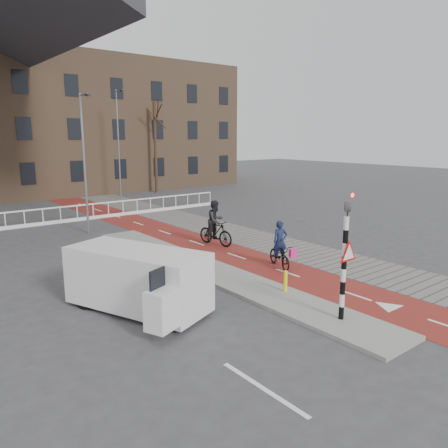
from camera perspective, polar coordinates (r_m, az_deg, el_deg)
ground at (r=14.40m, az=9.99°, el=-9.40°), size 120.00×120.00×0.00m
bike_lane at (r=22.74m, az=-6.49°, el=-1.51°), size 2.50×60.00×0.01m
sidewalk at (r=24.29m, az=-0.89°, el=-0.59°), size 3.00×60.00×0.01m
curb_island at (r=16.73m, az=-1.95°, el=-6.02°), size 1.80×16.00×0.12m
traffic_signal at (r=12.15m, az=15.56°, el=-3.75°), size 0.80×0.80×3.68m
bollard at (r=14.38m, az=8.04°, el=-7.40°), size 0.12×0.12×0.69m
cyclist_near at (r=17.22m, az=7.31°, el=-3.64°), size 1.21×1.86×1.85m
cyclist_far at (r=20.45m, az=-1.12°, el=-0.37°), size 1.03×2.07×2.13m
van at (r=13.15m, az=-11.22°, el=-7.01°), size 3.19×4.61×1.84m
railing at (r=26.79m, az=-26.64°, el=-0.03°), size 28.00×0.10×0.99m
tree_right at (r=39.97m, az=-8.95°, el=9.78°), size 0.26×0.26×7.97m
streetlight_near at (r=23.67m, az=-17.77°, el=7.28°), size 0.12×0.12×7.15m
streetlight_right at (r=36.39m, az=-13.61°, el=9.94°), size 0.12×0.12×8.59m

